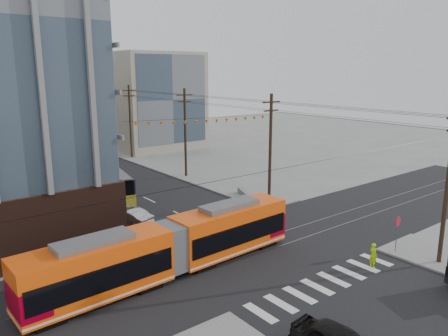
# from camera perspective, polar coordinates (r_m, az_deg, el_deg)

# --- Properties ---
(ground) EXTENTS (160.00, 160.00, 0.00)m
(ground) POSITION_cam_1_polar(r_m,az_deg,el_deg) (30.99, 8.71, -12.64)
(ground) COLOR slate
(bg_bldg_ne_near) EXTENTS (14.00, 14.00, 16.00)m
(bg_bldg_ne_near) POSITION_cam_1_polar(r_m,az_deg,el_deg) (76.50, -9.48, 8.68)
(bg_bldg_ne_near) COLOR gray
(bg_bldg_ne_near) RESTS_ON ground
(bg_bldg_ne_far) EXTENTS (16.00, 16.00, 14.00)m
(bg_bldg_ne_far) POSITION_cam_1_polar(r_m,az_deg,el_deg) (95.35, -14.26, 8.64)
(bg_bldg_ne_far) COLOR #8C99A5
(bg_bldg_ne_far) RESTS_ON ground
(utility_pole_near) EXTENTS (0.30, 0.30, 11.00)m
(utility_pole_near) POSITION_cam_1_polar(r_m,az_deg,el_deg) (32.83, 27.15, -2.27)
(utility_pole_near) COLOR black
(utility_pole_near) RESTS_ON ground
(utility_pole_far) EXTENTS (0.30, 0.30, 11.00)m
(utility_pole_far) POSITION_cam_1_polar(r_m,az_deg,el_deg) (80.78, -16.88, 6.74)
(utility_pole_far) COLOR black
(utility_pole_far) RESTS_ON ground
(streetcar) EXTENTS (19.49, 3.59, 3.74)m
(streetcar) POSITION_cam_1_polar(r_m,az_deg,el_deg) (29.08, -7.04, -10.31)
(streetcar) COLOR #FF500A
(streetcar) RESTS_ON ground
(city_bus) EXTENTS (4.60, 11.57, 3.20)m
(city_bus) POSITION_cam_1_polar(r_m,az_deg,el_deg) (47.39, -14.70, -1.85)
(city_bus) COLOR black
(city_bus) RESTS_ON ground
(parked_car_silver) EXTENTS (3.10, 4.90, 1.53)m
(parked_car_silver) POSITION_cam_1_polar(r_m,az_deg,el_deg) (38.82, -12.42, -6.26)
(parked_car_silver) COLOR #AFB0B8
(parked_car_silver) RESTS_ON ground
(parked_car_white) EXTENTS (2.76, 5.07, 1.39)m
(parked_car_white) POSITION_cam_1_polar(r_m,az_deg,el_deg) (41.70, -14.52, -5.13)
(parked_car_white) COLOR silver
(parked_car_white) RESTS_ON ground
(parked_car_grey) EXTENTS (2.63, 4.86, 1.30)m
(parked_car_grey) POSITION_cam_1_polar(r_m,az_deg,el_deg) (46.01, -17.06, -3.67)
(parked_car_grey) COLOR #525254
(parked_car_grey) RESTS_ON ground
(pedestrian) EXTENTS (0.56, 0.72, 1.74)m
(pedestrian) POSITION_cam_1_polar(r_m,az_deg,el_deg) (31.90, 18.91, -10.73)
(pedestrian) COLOR #B6EF08
(pedestrian) RESTS_ON ground
(stop_sign) EXTENTS (0.90, 0.90, 2.69)m
(stop_sign) POSITION_cam_1_polar(r_m,az_deg,el_deg) (34.55, 21.62, -8.28)
(stop_sign) COLOR #A2111F
(stop_sign) RESTS_ON ground
(jersey_barrier) EXTENTS (2.11, 3.60, 0.71)m
(jersey_barrier) POSITION_cam_1_polar(r_m,az_deg,el_deg) (46.03, 2.74, -3.47)
(jersey_barrier) COLOR slate
(jersey_barrier) RESTS_ON ground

